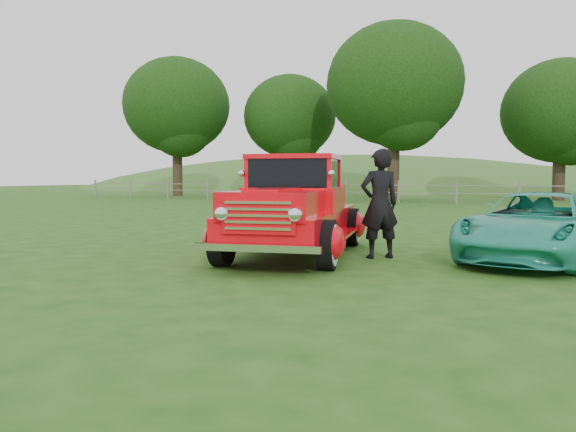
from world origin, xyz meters
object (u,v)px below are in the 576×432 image
at_px(tree_far_west, 177,106).
at_px(tree_mid_west, 290,117).
at_px(tree_near_east, 561,111).
at_px(teal_sedan, 538,227).
at_px(tree_near_west, 394,85).
at_px(red_pickup, 295,210).
at_px(man, 380,204).

distance_m(tree_far_west, tree_mid_west, 8.30).
bearing_deg(tree_near_east, tree_mid_west, -176.63).
distance_m(tree_mid_west, teal_sedan, 30.72).
relative_size(tree_near_west, teal_sedan, 2.53).
bearing_deg(tree_mid_west, red_pickup, -66.34).
xyz_separation_m(tree_near_east, man, (-3.74, -27.67, -4.31)).
height_order(tree_far_west, tree_near_west, tree_near_west).
height_order(tree_near_west, teal_sedan, tree_near_west).
xyz_separation_m(tree_mid_west, red_pickup, (11.77, -26.87, -4.75)).
bearing_deg(red_pickup, man, -2.82).
bearing_deg(teal_sedan, man, -149.91).
xyz_separation_m(tree_far_west, tree_mid_west, (8.00, 2.00, -0.94)).
xyz_separation_m(tree_near_west, man, (5.26, -23.67, -5.86)).
distance_m(tree_far_west, tree_near_east, 25.21).
height_order(tree_mid_west, man, tree_mid_west).
height_order(teal_sedan, man, man).
bearing_deg(tree_mid_west, tree_far_west, -165.96).
distance_m(tree_near_west, teal_sedan, 24.96).
distance_m(tree_mid_west, man, 30.14).
height_order(tree_far_west, man, tree_far_west).
bearing_deg(red_pickup, tree_mid_west, 103.35).
distance_m(tree_far_west, tree_near_west, 16.03).
xyz_separation_m(red_pickup, teal_sedan, (3.97, 0.97, -0.22)).
distance_m(tree_mid_west, tree_near_east, 17.03).
height_order(tree_far_west, tree_mid_west, tree_far_west).
bearing_deg(tree_near_west, tree_far_west, 176.42).
distance_m(tree_near_west, tree_near_east, 9.97).
relative_size(red_pickup, man, 2.79).
height_order(tree_far_west, tree_near_east, tree_far_west).
distance_m(tree_near_east, red_pickup, 28.70).
bearing_deg(tree_near_west, red_pickup, -81.02).
bearing_deg(teal_sedan, tree_mid_west, 134.13).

